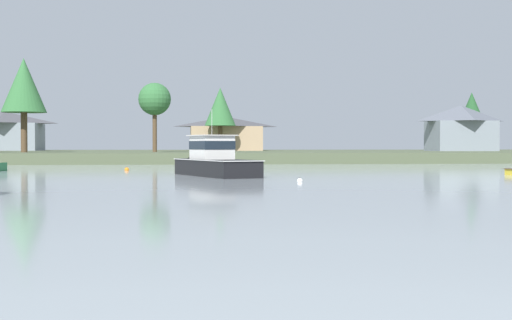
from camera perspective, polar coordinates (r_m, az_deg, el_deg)
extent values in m
cube|color=#4C563D|center=(103.60, -2.41, 0.40)|extent=(185.06, 56.03, 1.20)
cube|color=maroon|center=(60.30, -4.43, -0.65)|extent=(3.16, 1.43, 0.54)
cube|color=#C6B289|center=(60.29, -4.43, -0.40)|extent=(3.29, 1.53, 0.05)
cube|color=tan|center=(60.29, -4.43, -0.44)|extent=(0.16, 1.05, 0.03)
cube|color=black|center=(47.65, -3.21, -0.99)|extent=(5.57, 9.06, 1.73)
cone|color=black|center=(51.65, -5.11, -0.82)|extent=(3.14, 3.13, 2.45)
cube|color=silver|center=(47.62, -3.22, 0.02)|extent=(5.74, 9.26, 0.05)
cube|color=silver|center=(48.28, -3.56, 1.01)|extent=(3.02, 3.39, 1.58)
cube|color=#19232D|center=(48.28, -3.56, 1.19)|extent=(3.08, 3.45, 0.57)
cube|color=beige|center=(48.29, -3.56, 1.98)|extent=(3.47, 3.82, 0.06)
cylinder|color=silver|center=(48.31, -3.56, 3.05)|extent=(0.03, 0.03, 1.74)
sphere|color=orange|center=(58.94, -10.32, -0.76)|extent=(0.37, 0.37, 0.37)
torus|color=#333338|center=(58.93, -10.32, -0.55)|extent=(0.12, 0.12, 0.02)
sphere|color=white|center=(40.00, 3.54, -1.68)|extent=(0.32, 0.32, 0.32)
torus|color=#333338|center=(39.99, 3.54, -1.40)|extent=(0.12, 0.12, 0.02)
cylinder|color=brown|center=(110.31, 16.90, 2.35)|extent=(0.60, 0.60, 6.34)
cone|color=#235128|center=(110.42, 16.91, 3.97)|extent=(3.91, 3.91, 4.78)
cylinder|color=brown|center=(104.63, -2.89, 2.40)|extent=(0.67, 0.67, 6.10)
cone|color=#336B38|center=(104.76, -2.89, 4.30)|extent=(4.59, 4.59, 5.61)
cylinder|color=brown|center=(89.07, -18.11, 3.09)|extent=(0.76, 0.76, 7.78)
cone|color=#336B38|center=(89.30, -18.13, 5.72)|extent=(5.29, 5.29, 6.46)
cylinder|color=brown|center=(90.06, -8.13, 2.46)|extent=(0.55, 0.55, 5.72)
sphere|color=#336B38|center=(90.22, -8.13, 4.86)|extent=(4.07, 4.07, 4.07)
cube|color=tan|center=(110.94, -2.47, 1.72)|extent=(10.79, 8.90, 3.72)
pyramid|color=#47474C|center=(110.99, -2.47, 3.09)|extent=(11.65, 9.61, 1.58)
cube|color=gray|center=(117.93, -19.50, 1.75)|extent=(10.82, 8.21, 4.25)
pyramid|color=#47474C|center=(118.00, -19.51, 3.23)|extent=(11.69, 8.86, 1.85)
cube|color=gray|center=(108.29, 16.10, 1.86)|extent=(8.79, 6.72, 4.35)
pyramid|color=#565B66|center=(108.38, 16.11, 3.62)|extent=(9.49, 7.25, 2.33)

